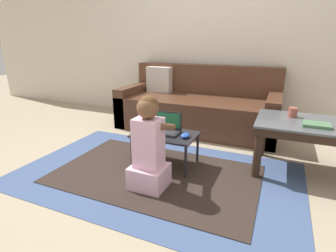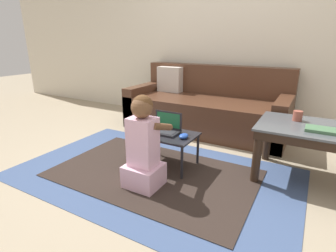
% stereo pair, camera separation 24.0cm
% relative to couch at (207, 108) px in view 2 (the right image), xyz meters
% --- Properties ---
extents(ground_plane, '(16.00, 16.00, 0.00)m').
position_rel_couch_xyz_m(ground_plane, '(0.09, -1.30, -0.29)').
color(ground_plane, gray).
extents(wall_back, '(9.00, 0.06, 2.50)m').
position_rel_couch_xyz_m(wall_back, '(0.09, 0.48, 0.96)').
color(wall_back, beige).
rests_on(wall_back, ground_plane).
extents(area_rug, '(2.47, 1.52, 0.01)m').
position_rel_couch_xyz_m(area_rug, '(0.07, -1.46, -0.28)').
color(area_rug, '#3D517A').
rests_on(area_rug, ground_plane).
extents(couch, '(2.06, 0.92, 0.83)m').
position_rel_couch_xyz_m(couch, '(0.00, 0.00, 0.00)').
color(couch, '#4C2D1E').
rests_on(couch, ground_plane).
extents(coffee_table, '(0.84, 0.63, 0.48)m').
position_rel_couch_xyz_m(coffee_table, '(1.26, -0.88, 0.12)').
color(coffee_table, '#4C5156').
rests_on(coffee_table, ground_plane).
extents(laptop_desk, '(0.58, 0.39, 0.32)m').
position_rel_couch_xyz_m(laptop_desk, '(0.07, -1.25, 0.00)').
color(laptop_desk, black).
rests_on(laptop_desk, ground_plane).
extents(laptop, '(0.28, 0.18, 0.19)m').
position_rel_couch_xyz_m(laptop, '(0.06, -1.22, 0.07)').
color(laptop, '#232328').
rests_on(laptop, laptop_desk).
extents(computer_mouse, '(0.08, 0.11, 0.04)m').
position_rel_couch_xyz_m(computer_mouse, '(0.28, -1.27, 0.06)').
color(computer_mouse, '#234CB2').
rests_on(computer_mouse, laptop_desk).
extents(person_seated, '(0.28, 0.40, 0.77)m').
position_rel_couch_xyz_m(person_seated, '(0.12, -1.66, 0.06)').
color(person_seated, '#E5B2CC').
rests_on(person_seated, ground_plane).
extents(cup_on_table, '(0.08, 0.08, 0.09)m').
position_rel_couch_xyz_m(cup_on_table, '(1.14, -0.78, 0.24)').
color(cup_on_table, '#994C3D').
rests_on(cup_on_table, coffee_table).
extents(book_on_table, '(0.21, 0.16, 0.02)m').
position_rel_couch_xyz_m(book_on_table, '(1.32, -1.00, 0.21)').
color(book_on_table, '#47704C').
rests_on(book_on_table, coffee_table).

